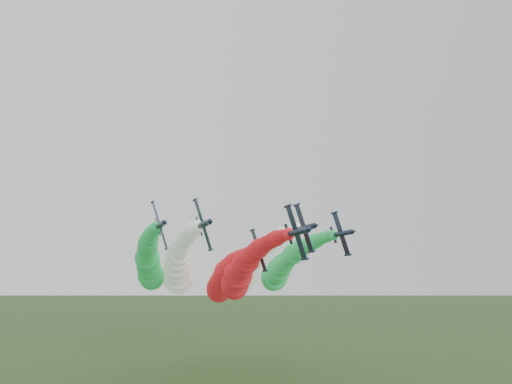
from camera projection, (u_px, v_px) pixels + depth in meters
jet_lead at (241, 273)px, 135.23m from camera, size 13.75×72.34×19.40m
jet_inner_left at (179, 266)px, 140.35m from camera, size 14.22×72.81×19.87m
jet_inner_right at (251, 266)px, 146.50m from camera, size 13.58×72.16×19.23m
jet_outer_left at (149, 264)px, 146.56m from camera, size 13.78×72.37×19.44m
jet_outer_right at (282, 268)px, 158.79m from camera, size 13.60×72.18×19.25m
jet_trail at (223, 279)px, 162.81m from camera, size 14.12×72.71×19.77m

